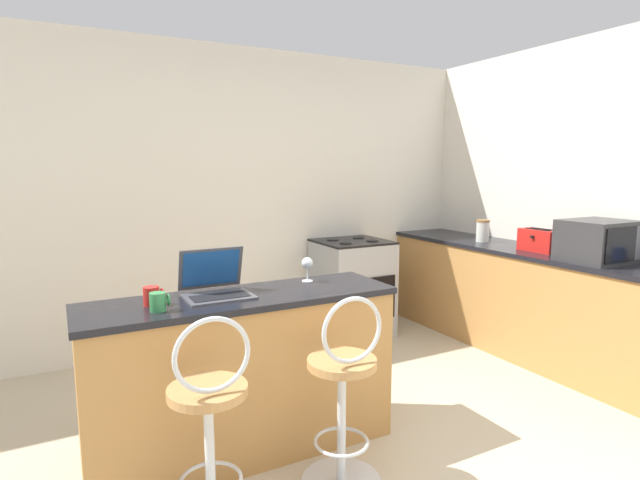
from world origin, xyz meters
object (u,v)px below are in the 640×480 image
wine_glass_tall (307,264)px  bar_stool_near (210,431)px  microwave (598,241)px  mug_red (152,296)px  bar_stool_far (343,398)px  storage_jar (483,231)px  laptop (215,284)px  mug_green (158,302)px  stove_range (352,287)px  toaster (540,240)px

wine_glass_tall → bar_stool_near: bearing=-140.7°
microwave → mug_red: microwave is taller
wine_glass_tall → mug_red: bearing=-173.3°
bar_stool_far → mug_red: mug_red is taller
wine_glass_tall → storage_jar: 2.23m
microwave → laptop: bearing=172.6°
wine_glass_tall → mug_green: wine_glass_tall is taller
stove_range → wine_glass_tall: wine_glass_tall is taller
toaster → stove_range: toaster is taller
mug_red → toaster: bearing=3.5°
bar_stool_near → wine_glass_tall: wine_glass_tall is taller
bar_stool_near → mug_red: 0.73m
microwave → mug_red: bearing=174.3°
stove_range → mug_green: (-2.02, -1.53, 0.49)m
laptop → mug_red: laptop is taller
bar_stool_near → bar_stool_far: 0.66m
wine_glass_tall → microwave: bearing=-10.9°
wine_glass_tall → mug_red: (-0.91, -0.11, -0.06)m
storage_jar → toaster: bearing=-89.0°
laptop → mug_red: (-0.33, -0.05, -0.01)m
laptop → stove_range: (1.69, 1.36, -0.51)m
laptop → toaster: laptop is taller
microwave → wine_glass_tall: 2.17m
storage_jar → mug_green: bearing=-163.3°
microwave → toaster: microwave is taller
bar_stool_near → laptop: bearing=70.4°
bar_stool_near → stove_range: (1.90, 1.94, -0.01)m
laptop → microwave: microwave is taller
storage_jar → bar_stool_far: bearing=-149.6°
bar_stool_far → storage_jar: bearing=30.4°
bar_stool_near → laptop: (0.21, 0.58, 0.50)m
mug_green → bar_stool_far: bearing=-28.0°
laptop → wine_glass_tall: bearing=5.7°
bar_stool_far → mug_green: (-0.78, 0.41, 0.48)m
toaster → bar_stool_far: bearing=-162.3°
mug_green → toaster: bearing=5.8°
bar_stool_far → mug_red: bearing=145.8°
bar_stool_far → storage_jar: storage_jar is taller
wine_glass_tall → bar_stool_far: bearing=-101.0°
bar_stool_far → wine_glass_tall: (0.12, 0.64, 0.54)m
stove_range → microwave: bearing=-59.4°
toaster → storage_jar: bearing=91.0°
mug_red → bar_stool_near: bearing=-76.7°
microwave → wine_glass_tall: bearing=169.1°
laptop → storage_jar: 2.80m
bar_stool_near → mug_red: size_ratio=10.23×
microwave → mug_green: 3.04m
bar_stool_far → bar_stool_near: bearing=180.0°
microwave → stove_range: microwave is taller
bar_stool_far → laptop: size_ratio=2.83×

